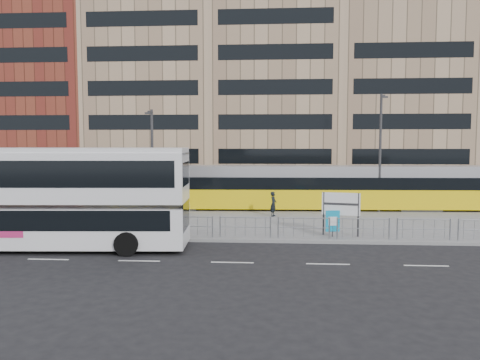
# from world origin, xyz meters

# --- Properties ---
(ground) EXTENTS (120.00, 120.00, 0.00)m
(ground) POSITION_xyz_m (0.00, 0.00, 0.00)
(ground) COLOR black
(ground) RESTS_ON ground
(plaza) EXTENTS (64.00, 24.00, 0.15)m
(plaza) POSITION_xyz_m (0.00, 12.00, 0.07)
(plaza) COLOR slate
(plaza) RESTS_ON ground
(kerb) EXTENTS (64.00, 0.25, 0.17)m
(kerb) POSITION_xyz_m (0.00, 0.05, 0.07)
(kerb) COLOR gray
(kerb) RESTS_ON ground
(building_row) EXTENTS (70.40, 18.40, 31.20)m
(building_row) POSITION_xyz_m (1.55, 34.27, 12.91)
(building_row) COLOR brown
(building_row) RESTS_ON ground
(pedestrian_barrier) EXTENTS (32.07, 0.07, 1.10)m
(pedestrian_barrier) POSITION_xyz_m (2.00, 0.50, 0.98)
(pedestrian_barrier) COLOR gray
(pedestrian_barrier) RESTS_ON plaza
(road_markings) EXTENTS (62.00, 0.12, 0.01)m
(road_markings) POSITION_xyz_m (1.00, -4.00, 0.01)
(road_markings) COLOR white
(road_markings) RESTS_ON ground
(double_decker_bus) EXTENTS (12.16, 3.62, 4.80)m
(double_decker_bus) POSITION_xyz_m (-6.37, -2.02, 2.60)
(double_decker_bus) COLOR silver
(double_decker_bus) RESTS_ON ground
(tram) EXTENTS (27.30, 3.59, 3.21)m
(tram) POSITION_xyz_m (5.50, 11.06, 1.76)
(tram) COLOR yellow
(tram) RESTS_ON plaza
(station_sign) EXTENTS (1.95, 0.51, 2.28)m
(station_sign) POSITION_xyz_m (7.29, 1.32, 1.73)
(station_sign) COLOR #2D2D30
(station_sign) RESTS_ON plaza
(ad_panel) EXTENTS (0.74, 0.15, 1.38)m
(ad_panel) POSITION_xyz_m (6.83, 1.00, 0.95)
(ad_panel) COLOR #2D2D30
(ad_panel) RESTS_ON plaza
(pedestrian) EXTENTS (0.56, 0.69, 1.64)m
(pedestrian) POSITION_xyz_m (3.79, 7.62, 0.97)
(pedestrian) COLOR black
(pedestrian) RESTS_ON plaza
(traffic_light_west) EXTENTS (0.22, 0.24, 3.10)m
(traffic_light_west) POSITION_xyz_m (-1.99, 0.50, 2.12)
(traffic_light_west) COLOR #2D2D30
(traffic_light_west) RESTS_ON plaza
(lamp_post_west) EXTENTS (0.45, 1.04, 7.12)m
(lamp_post_west) POSITION_xyz_m (-4.43, 7.91, 4.08)
(lamp_post_west) COLOR #2D2D30
(lamp_post_west) RESTS_ON plaza
(lamp_post_east) EXTENTS (0.45, 1.04, 8.28)m
(lamp_post_east) POSITION_xyz_m (11.27, 10.07, 4.66)
(lamp_post_east) COLOR #2D2D30
(lamp_post_east) RESTS_ON plaza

